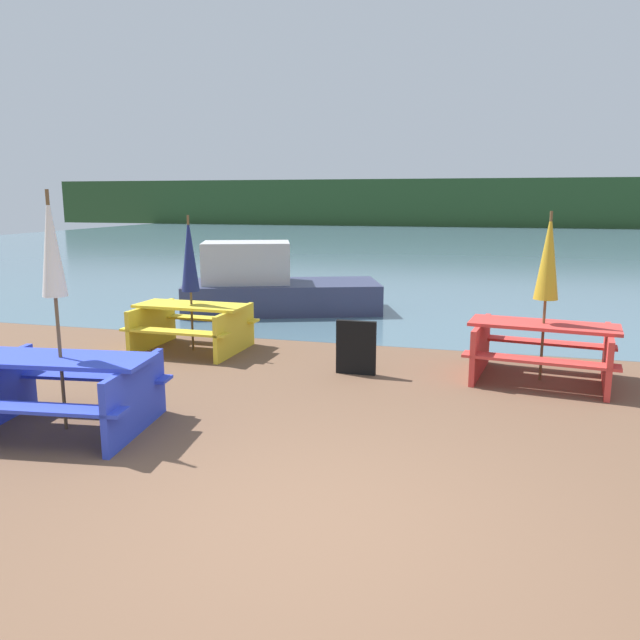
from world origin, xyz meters
TOP-DOWN VIEW (x-y plane):
  - ground_plane at (0.00, 0.00)m, footprint 60.00×60.00m
  - water at (0.00, 30.80)m, footprint 60.00×50.00m
  - far_treeline at (0.00, 50.80)m, footprint 80.00×1.60m
  - picnic_table_blue at (-3.08, 1.21)m, footprint 2.02×1.59m
  - picnic_table_red at (1.88, 4.42)m, footprint 2.04×1.61m
  - picnic_table_yellow at (-3.36, 4.72)m, footprint 1.79×1.43m
  - umbrella_gold at (1.88, 4.42)m, footprint 0.31×0.31m
  - umbrella_navy at (-3.36, 4.72)m, footprint 0.28×0.28m
  - umbrella_white at (-3.08, 1.21)m, footprint 0.25×0.25m
  - boat at (-3.32, 8.37)m, footprint 4.45×3.03m
  - signboard at (-0.56, 4.07)m, footprint 0.55×0.08m

SIDE VIEW (x-z plane):
  - water at x=0.00m, z-range 0.00..0.00m
  - ground_plane at x=0.00m, z-range 0.00..0.00m
  - signboard at x=-0.56m, z-range 0.00..0.75m
  - picnic_table_yellow at x=-3.36m, z-range 0.08..0.83m
  - picnic_table_red at x=1.88m, z-range 0.08..0.85m
  - picnic_table_blue at x=-3.08m, z-range 0.08..0.86m
  - boat at x=-3.32m, z-range -0.21..1.28m
  - umbrella_navy at x=-3.36m, z-range 0.47..2.61m
  - umbrella_gold at x=1.88m, z-range 0.54..2.77m
  - umbrella_white at x=-3.08m, z-range 0.68..3.16m
  - far_treeline at x=0.00m, z-range 0.00..4.00m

